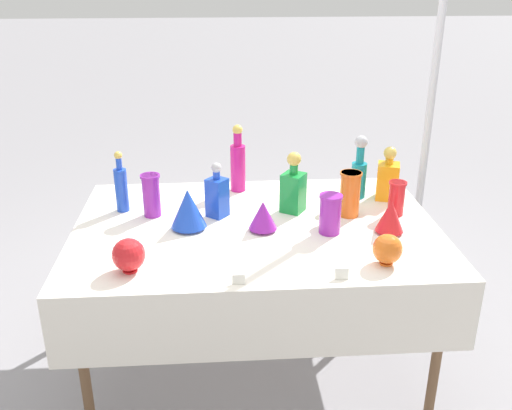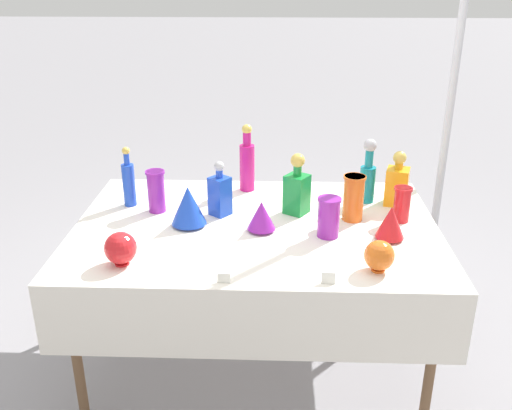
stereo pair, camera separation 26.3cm
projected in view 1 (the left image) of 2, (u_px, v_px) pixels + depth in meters
name	position (u px, v px, depth m)	size (l,w,h in m)	color
ground_plane	(256.00, 357.00, 2.97)	(40.00, 40.00, 0.00)	gray
display_table	(257.00, 239.00, 2.66)	(1.69, 1.16, 0.76)	white
tall_bottle_0	(121.00, 187.00, 2.77)	(0.06, 0.06, 0.31)	blue
tall_bottle_1	(359.00, 171.00, 2.93)	(0.08, 0.08, 0.33)	teal
tall_bottle_2	(238.00, 163.00, 3.02)	(0.08, 0.08, 0.36)	#C61972
square_decanter_0	(293.00, 187.00, 2.77)	(0.14, 0.14, 0.30)	#198C38
square_decanter_1	(217.00, 195.00, 2.72)	(0.12, 0.12, 0.27)	blue
square_decanter_2	(388.00, 178.00, 2.92)	(0.13, 0.13, 0.28)	orange
slender_vase_0	(330.00, 213.00, 2.55)	(0.10, 0.10, 0.18)	purple
slender_vase_1	(397.00, 197.00, 2.74)	(0.09, 0.09, 0.17)	red
slender_vase_2	(350.00, 193.00, 2.72)	(0.11, 0.11, 0.22)	orange
slender_vase_3	(151.00, 194.00, 2.72)	(0.09, 0.09, 0.21)	purple
fluted_vase_0	(188.00, 208.00, 2.59)	(0.16, 0.16, 0.19)	blue
fluted_vase_1	(263.00, 215.00, 2.58)	(0.13, 0.13, 0.14)	purple
fluted_vase_2	(390.00, 216.00, 2.56)	(0.13, 0.13, 0.16)	red
round_bowl_0	(387.00, 249.00, 2.30)	(0.12, 0.12, 0.13)	orange
round_bowl_1	(129.00, 255.00, 2.24)	(0.13, 0.13, 0.14)	red
price_tag_left	(342.00, 274.00, 2.20)	(0.05, 0.01, 0.04)	white
price_tag_center	(239.00, 279.00, 2.17)	(0.05, 0.01, 0.04)	white
canopy_pole	(428.00, 130.00, 3.23)	(0.18, 0.18, 2.56)	silver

